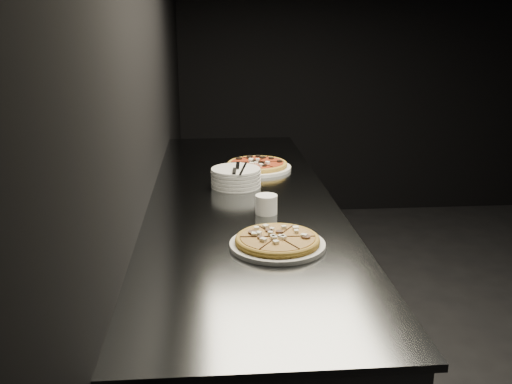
{
  "coord_description": "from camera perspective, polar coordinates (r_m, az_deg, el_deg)",
  "views": [
    {
      "loc": [
        -2.25,
        -2.23,
        1.61
      ],
      "look_at": [
        -2.08,
        -0.14,
        0.98
      ],
      "focal_mm": 40.0,
      "sensor_mm": 36.0,
      "label": 1
    }
  ],
  "objects": [
    {
      "name": "counter",
      "position": [
        2.51,
        -1.41,
        -10.55
      ],
      "size": [
        0.74,
        2.44,
        0.92
      ],
      "color": "#5C6064",
      "rests_on": "floor"
    },
    {
      "name": "cutlery",
      "position": [
        2.45,
        -1.82,
        2.34
      ],
      "size": [
        0.1,
        0.22,
        0.01
      ],
      "rotation": [
        0.0,
        0.0,
        -0.08
      ],
      "color": "#ACAFB3",
      "rests_on": "plate_stack"
    },
    {
      "name": "ramekin",
      "position": [
        2.12,
        1.04,
        -1.19
      ],
      "size": [
        0.08,
        0.08,
        0.07
      ],
      "color": "white",
      "rests_on": "counter"
    },
    {
      "name": "pizza_tomato",
      "position": [
        2.76,
        0.12,
        2.69
      ],
      "size": [
        0.33,
        0.33,
        0.04
      ],
      "rotation": [
        0.0,
        0.0,
        0.01
      ],
      "color": "white",
      "rests_on": "counter"
    },
    {
      "name": "pizza_mushroom",
      "position": [
        1.82,
        2.16,
        -4.95
      ],
      "size": [
        0.31,
        0.31,
        0.04
      ],
      "rotation": [
        0.0,
        0.0,
        -0.06
      ],
      "color": "white",
      "rests_on": "counter"
    },
    {
      "name": "plate_stack",
      "position": [
        2.48,
        -2.03,
        1.48
      ],
      "size": [
        0.21,
        0.21,
        0.08
      ],
      "color": "white",
      "rests_on": "counter"
    },
    {
      "name": "wall_back",
      "position": [
        5.24,
        21.43,
        13.35
      ],
      "size": [
        5.0,
        0.02,
        2.8
      ],
      "primitive_type": "cube",
      "color": "black",
      "rests_on": "floor"
    },
    {
      "name": "wall_left",
      "position": [
        2.25,
        -11.21,
        11.04
      ],
      "size": [
        0.02,
        5.0,
        2.8
      ],
      "primitive_type": "cube",
      "color": "black",
      "rests_on": "floor"
    }
  ]
}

